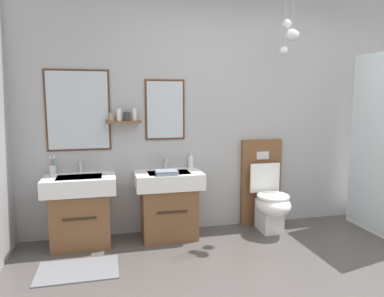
# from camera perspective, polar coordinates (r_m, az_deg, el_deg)

# --- Properties ---
(wall_back) EXTENTS (5.08, 0.66, 2.68)m
(wall_back) POSITION_cam_1_polar(r_m,az_deg,el_deg) (4.12, 7.54, 6.19)
(wall_back) COLOR #A8A8AA
(wall_back) RESTS_ON ground
(bath_mat) EXTENTS (0.68, 0.44, 0.01)m
(bath_mat) POSITION_cam_1_polar(r_m,az_deg,el_deg) (3.36, -17.85, -18.12)
(bath_mat) COLOR slate
(bath_mat) RESTS_ON ground
(vanity_sink_left) EXTENTS (0.70, 0.46, 0.71)m
(vanity_sink_left) POSITION_cam_1_polar(r_m,az_deg,el_deg) (3.77, -17.42, -9.09)
(vanity_sink_left) COLOR brown
(vanity_sink_left) RESTS_ON ground
(tap_on_left_sink) EXTENTS (0.03, 0.13, 0.11)m
(tap_on_left_sink) POSITION_cam_1_polar(r_m,az_deg,el_deg) (3.83, -17.49, -2.71)
(tap_on_left_sink) COLOR silver
(tap_on_left_sink) RESTS_ON vanity_sink_left
(vanity_sink_right) EXTENTS (0.70, 0.46, 0.71)m
(vanity_sink_right) POSITION_cam_1_polar(r_m,az_deg,el_deg) (3.80, -3.77, -8.57)
(vanity_sink_right) COLOR brown
(vanity_sink_right) RESTS_ON ground
(tap_on_right_sink) EXTENTS (0.03, 0.13, 0.11)m
(tap_on_right_sink) POSITION_cam_1_polar(r_m,az_deg,el_deg) (3.87, -4.23, -2.27)
(tap_on_right_sink) COLOR silver
(tap_on_right_sink) RESTS_ON vanity_sink_right
(toilet) EXTENTS (0.48, 0.63, 1.00)m
(toilet) POSITION_cam_1_polar(r_m,az_deg,el_deg) (4.12, 11.91, -7.49)
(toilet) COLOR brown
(toilet) RESTS_ON ground
(toothbrush_cup) EXTENTS (0.07, 0.07, 0.19)m
(toothbrush_cup) POSITION_cam_1_polar(r_m,az_deg,el_deg) (3.86, -21.46, -3.10)
(toothbrush_cup) COLOR silver
(toothbrush_cup) RESTS_ON vanity_sink_left
(soap_dispenser) EXTENTS (0.06, 0.06, 0.17)m
(soap_dispenser) POSITION_cam_1_polar(r_m,az_deg,el_deg) (3.92, -0.21, -2.10)
(soap_dispenser) COLOR white
(soap_dispenser) RESTS_ON vanity_sink_right
(folded_hand_towel) EXTENTS (0.22, 0.16, 0.04)m
(folded_hand_towel) POSITION_cam_1_polar(r_m,az_deg,el_deg) (3.59, -4.10, -3.88)
(folded_hand_towel) COLOR gray
(folded_hand_towel) RESTS_ON vanity_sink_right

